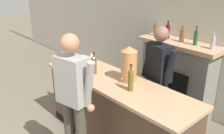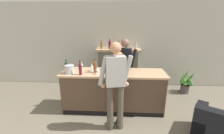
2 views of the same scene
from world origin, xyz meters
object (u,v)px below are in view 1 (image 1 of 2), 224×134
at_px(wine_bottle_riesling_slim, 131,79).
at_px(wine_glass_front_right, 92,55).
at_px(fireplace_stone, 177,77).
at_px(copper_dispenser, 129,64).
at_px(wine_glass_by_dispenser, 95,62).
at_px(person_customer, 74,100).
at_px(person_bartender, 158,79).
at_px(ice_bucket_steel, 66,59).
at_px(wine_bottle_merlot_tall, 72,61).
at_px(wine_glass_front_left, 90,69).
at_px(wine_bottle_cabernet_heavy, 94,64).
at_px(wine_bottle_burgundy_dark, 71,53).

bearing_deg(wine_bottle_riesling_slim, wine_glass_front_right, 166.83).
xyz_separation_m(fireplace_stone, copper_dispenser, (0.01, -1.23, 0.56)).
xyz_separation_m(copper_dispenser, wine_glass_by_dispenser, (-0.62, -0.09, -0.12)).
bearing_deg(person_customer, person_bartender, 81.17).
bearing_deg(ice_bucket_steel, wine_bottle_riesling_slim, 4.47).
distance_m(person_bartender, ice_bucket_steel, 1.47).
xyz_separation_m(wine_bottle_merlot_tall, wine_glass_front_left, (0.37, 0.06, -0.03)).
bearing_deg(ice_bucket_steel, fireplace_stone, 54.55).
xyz_separation_m(wine_bottle_riesling_slim, wine_glass_front_right, (-1.14, 0.27, -0.03)).
distance_m(wine_bottle_cabernet_heavy, wine_glass_by_dispenser, 0.14).
xyz_separation_m(person_customer, wine_glass_front_right, (-0.89, 0.95, 0.11)).
xyz_separation_m(wine_glass_front_right, wine_glass_by_dispenser, (0.29, -0.16, 0.01)).
bearing_deg(ice_bucket_steel, wine_glass_by_dispenser, 23.41).
height_order(wine_bottle_riesling_slim, wine_glass_by_dispenser, wine_bottle_riesling_slim).
relative_size(ice_bucket_steel, wine_glass_front_right, 1.19).
bearing_deg(wine_bottle_burgundy_dark, wine_bottle_riesling_slim, -2.99).
xyz_separation_m(person_bartender, copper_dispenser, (-0.17, -0.42, 0.29)).
bearing_deg(wine_glass_front_right, copper_dispenser, -4.47).
bearing_deg(ice_bucket_steel, wine_bottle_merlot_tall, -15.54).
bearing_deg(wine_glass_front_left, ice_bucket_steel, 178.56).
bearing_deg(wine_bottle_riesling_slim, ice_bucket_steel, -175.53).
bearing_deg(wine_bottle_merlot_tall, wine_glass_front_right, 101.09).
height_order(person_bartender, wine_bottle_cabernet_heavy, person_bartender).
relative_size(copper_dispenser, wine_bottle_burgundy_dark, 1.71).
relative_size(wine_bottle_cabernet_heavy, wine_glass_front_left, 1.94).
xyz_separation_m(wine_bottle_cabernet_heavy, wine_bottle_merlot_tall, (-0.30, -0.18, 0.00)).
xyz_separation_m(person_customer, wine_bottle_riesling_slim, (0.25, 0.69, 0.14)).
bearing_deg(fireplace_stone, wine_glass_by_dispenser, -114.94).
xyz_separation_m(wine_bottle_riesling_slim, wine_glass_by_dispenser, (-0.85, 0.10, -0.02)).
height_order(wine_glass_front_left, wine_glass_front_right, wine_glass_front_right).
relative_size(copper_dispenser, wine_bottle_cabernet_heavy, 1.52).
bearing_deg(wine_glass_front_right, fireplace_stone, 52.01).
relative_size(wine_bottle_merlot_tall, wine_glass_by_dispenser, 1.86).
relative_size(person_customer, ice_bucket_steel, 8.52).
bearing_deg(wine_bottle_riesling_slim, copper_dispenser, 138.88).
height_order(wine_bottle_merlot_tall, wine_glass_by_dispenser, wine_bottle_merlot_tall).
xyz_separation_m(ice_bucket_steel, wine_glass_by_dispenser, (0.47, 0.20, 0.03)).
distance_m(wine_bottle_cabernet_heavy, wine_bottle_burgundy_dark, 0.71).
xyz_separation_m(person_bartender, wine_glass_front_right, (-1.09, -0.35, 0.16)).
bearing_deg(fireplace_stone, person_customer, -90.51).
bearing_deg(fireplace_stone, wine_bottle_merlot_tall, -117.03).
bearing_deg(wine_bottle_cabernet_heavy, person_customer, -54.47).
distance_m(fireplace_stone, wine_glass_front_left, 1.66).
height_order(person_customer, person_bartender, person_customer).
bearing_deg(wine_bottle_riesling_slim, wine_bottle_merlot_tall, -170.36).
xyz_separation_m(copper_dispenser, ice_bucket_steel, (-1.10, -0.30, -0.15)).
xyz_separation_m(copper_dispenser, wine_bottle_riesling_slim, (0.22, -0.19, -0.09)).
height_order(person_customer, wine_bottle_cabernet_heavy, person_customer).
relative_size(person_bartender, wine_bottle_cabernet_heavy, 5.27).
distance_m(ice_bucket_steel, wine_bottle_cabernet_heavy, 0.59).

